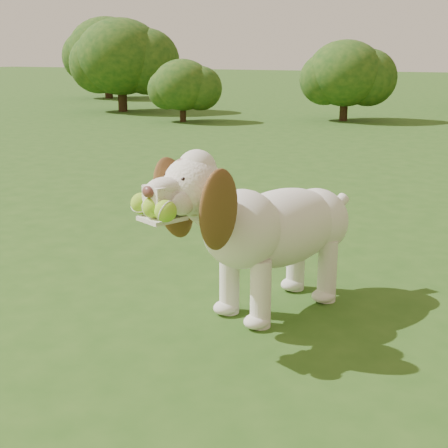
% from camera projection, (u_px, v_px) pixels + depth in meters
% --- Properties ---
extents(ground, '(80.00, 80.00, 0.00)m').
position_uv_depth(ground, '(292.00, 336.00, 2.91)').
color(ground, '#274E16').
rests_on(ground, ground).
extents(dog, '(0.81, 1.30, 0.88)m').
position_uv_depth(dog, '(265.00, 224.00, 3.06)').
color(dog, silver).
rests_on(dog, ground).
extents(shrub_a, '(1.12, 1.12, 1.16)m').
position_uv_depth(shrub_a, '(182.00, 85.00, 11.62)').
color(shrub_a, '#382314').
rests_on(shrub_a, ground).
extents(shrub_b, '(1.45, 1.45, 1.50)m').
position_uv_depth(shrub_b, '(345.00, 73.00, 11.74)').
color(shrub_b, '#382314').
rests_on(shrub_b, ground).
extents(shrub_e, '(1.92, 1.92, 1.99)m').
position_uv_depth(shrub_e, '(121.00, 57.00, 13.49)').
color(shrub_e, '#382314').
rests_on(shrub_e, ground).
extents(shrub_g, '(2.14, 2.14, 2.22)m').
position_uv_depth(shrub_g, '(107.00, 51.00, 17.37)').
color(shrub_g, '#382314').
rests_on(shrub_g, ground).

